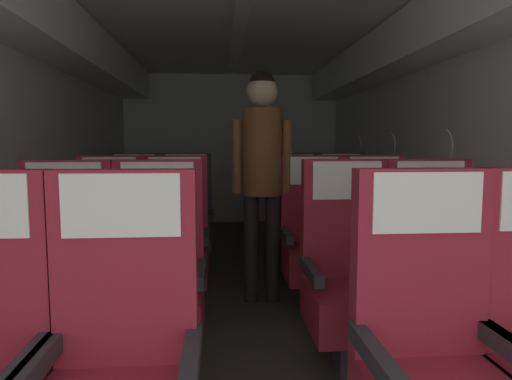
{
  "coord_description": "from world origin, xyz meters",
  "views": [
    {
      "loc": [
        -0.17,
        -0.05,
        1.15
      ],
      "look_at": [
        0.09,
        3.29,
        0.81
      ],
      "focal_mm": 31.74,
      "sensor_mm": 36.0,
      "label": 1
    }
  ],
  "objects_px": {
    "seat_b_right_aisle": "(435,279)",
    "seat_b_right_window": "(350,280)",
    "seat_b_left_aisle": "(157,285)",
    "seat_d_left_aisle": "(186,223)",
    "seat_a_right_window": "(435,367)",
    "seat_a_left_aisle": "(120,378)",
    "seat_c_left_aisle": "(175,245)",
    "seat_b_left_window": "(62,287)",
    "seat_c_right_window": "(315,243)",
    "seat_d_left_window": "(134,223)",
    "flight_attendant": "(262,161)",
    "seat_c_right_aisle": "(377,242)",
    "seat_d_right_aisle": "(342,220)",
    "seat_c_left_window": "(109,246)",
    "seat_d_right_window": "(295,221)"
  },
  "relations": [
    {
      "from": "seat_b_right_window",
      "to": "seat_d_left_window",
      "type": "distance_m",
      "value": 2.31
    },
    {
      "from": "seat_a_right_window",
      "to": "seat_c_right_window",
      "type": "height_order",
      "value": "same"
    },
    {
      "from": "seat_a_left_aisle",
      "to": "seat_c_left_window",
      "type": "xyz_separation_m",
      "value": [
        -0.47,
        1.81,
        0.0
      ]
    },
    {
      "from": "seat_c_left_aisle",
      "to": "seat_c_right_window",
      "type": "bearing_deg",
      "value": 0.01
    },
    {
      "from": "seat_a_left_aisle",
      "to": "seat_c_right_window",
      "type": "relative_size",
      "value": 1.0
    },
    {
      "from": "seat_a_right_window",
      "to": "seat_b_left_aisle",
      "type": "relative_size",
      "value": 1.0
    },
    {
      "from": "seat_c_left_window",
      "to": "seat_c_right_aisle",
      "type": "bearing_deg",
      "value": -0.49
    },
    {
      "from": "seat_b_left_window",
      "to": "seat_c_right_aisle",
      "type": "height_order",
      "value": "same"
    },
    {
      "from": "seat_c_right_window",
      "to": "flight_attendant",
      "type": "xyz_separation_m",
      "value": [
        -0.37,
        0.11,
        0.58
      ]
    },
    {
      "from": "seat_d_left_aisle",
      "to": "seat_d_right_aisle",
      "type": "xyz_separation_m",
      "value": [
        1.43,
        0.01,
        0.0
      ]
    },
    {
      "from": "seat_c_right_window",
      "to": "seat_d_right_window",
      "type": "bearing_deg",
      "value": 89.74
    },
    {
      "from": "seat_c_left_window",
      "to": "seat_c_right_window",
      "type": "relative_size",
      "value": 1.0
    },
    {
      "from": "seat_a_right_window",
      "to": "seat_c_right_window",
      "type": "bearing_deg",
      "value": 90.09
    },
    {
      "from": "seat_d_right_aisle",
      "to": "seat_c_left_aisle",
      "type": "bearing_deg",
      "value": -147.42
    },
    {
      "from": "seat_d_left_window",
      "to": "flight_attendant",
      "type": "distance_m",
      "value": 1.46
    },
    {
      "from": "seat_a_left_aisle",
      "to": "seat_b_left_aisle",
      "type": "height_order",
      "value": "same"
    },
    {
      "from": "seat_a_left_aisle",
      "to": "seat_c_right_window",
      "type": "xyz_separation_m",
      "value": [
        0.98,
        1.8,
        0.0
      ]
    },
    {
      "from": "seat_a_right_window",
      "to": "seat_c_left_aisle",
      "type": "bearing_deg",
      "value": 118.69
    },
    {
      "from": "seat_b_left_aisle",
      "to": "seat_d_right_window",
      "type": "distance_m",
      "value": 2.05
    },
    {
      "from": "seat_d_right_aisle",
      "to": "seat_d_right_window",
      "type": "relative_size",
      "value": 1.0
    },
    {
      "from": "seat_b_left_aisle",
      "to": "seat_d_left_aisle",
      "type": "height_order",
      "value": "same"
    },
    {
      "from": "seat_c_right_aisle",
      "to": "seat_b_right_aisle",
      "type": "bearing_deg",
      "value": -90.73
    },
    {
      "from": "seat_c_right_window",
      "to": "seat_d_left_window",
      "type": "xyz_separation_m",
      "value": [
        -1.44,
        0.92,
        0.0
      ]
    },
    {
      "from": "seat_a_left_aisle",
      "to": "seat_c_left_window",
      "type": "relative_size",
      "value": 1.0
    },
    {
      "from": "seat_b_right_window",
      "to": "seat_c_left_window",
      "type": "xyz_separation_m",
      "value": [
        -1.44,
        0.91,
        0.0
      ]
    },
    {
      "from": "seat_b_right_aisle",
      "to": "seat_c_left_window",
      "type": "height_order",
      "value": "same"
    },
    {
      "from": "seat_d_left_aisle",
      "to": "seat_d_left_window",
      "type": "bearing_deg",
      "value": 179.97
    },
    {
      "from": "seat_b_left_window",
      "to": "seat_b_right_window",
      "type": "bearing_deg",
      "value": -0.16
    },
    {
      "from": "seat_b_right_aisle",
      "to": "seat_d_right_aisle",
      "type": "height_order",
      "value": "same"
    },
    {
      "from": "seat_a_left_aisle",
      "to": "seat_c_left_aisle",
      "type": "relative_size",
      "value": 1.0
    },
    {
      "from": "seat_b_right_window",
      "to": "seat_d_left_window",
      "type": "height_order",
      "value": "same"
    },
    {
      "from": "seat_b_right_aisle",
      "to": "seat_b_right_window",
      "type": "height_order",
      "value": "same"
    },
    {
      "from": "seat_b_left_window",
      "to": "seat_d_left_aisle",
      "type": "xyz_separation_m",
      "value": [
        0.47,
        1.81,
        0.0
      ]
    },
    {
      "from": "seat_d_left_aisle",
      "to": "seat_a_right_window",
      "type": "bearing_deg",
      "value": -70.2
    },
    {
      "from": "seat_b_right_window",
      "to": "seat_d_left_window",
      "type": "relative_size",
      "value": 1.0
    },
    {
      "from": "seat_b_right_window",
      "to": "seat_b_left_window",
      "type": "bearing_deg",
      "value": 179.84
    },
    {
      "from": "seat_b_right_window",
      "to": "seat_c_left_window",
      "type": "relative_size",
      "value": 1.0
    },
    {
      "from": "seat_b_right_aisle",
      "to": "flight_attendant",
      "type": "xyz_separation_m",
      "value": [
        -0.81,
        1.02,
        0.58
      ]
    },
    {
      "from": "seat_b_right_window",
      "to": "seat_d_left_aisle",
      "type": "height_order",
      "value": "same"
    },
    {
      "from": "seat_c_right_window",
      "to": "flight_attendant",
      "type": "height_order",
      "value": "flight_attendant"
    },
    {
      "from": "seat_b_right_aisle",
      "to": "seat_d_left_aisle",
      "type": "bearing_deg",
      "value": 127.86
    },
    {
      "from": "seat_c_right_window",
      "to": "seat_d_left_aisle",
      "type": "distance_m",
      "value": 1.34
    },
    {
      "from": "seat_c_left_aisle",
      "to": "seat_c_right_window",
      "type": "relative_size",
      "value": 1.0
    },
    {
      "from": "seat_c_left_window",
      "to": "seat_d_left_aisle",
      "type": "xyz_separation_m",
      "value": [
        0.46,
        0.9,
        0.0
      ]
    },
    {
      "from": "seat_c_right_window",
      "to": "seat_d_right_aisle",
      "type": "height_order",
      "value": "same"
    },
    {
      "from": "seat_a_left_aisle",
      "to": "seat_d_left_aisle",
      "type": "xyz_separation_m",
      "value": [
        -0.0,
        2.72,
        0.0
      ]
    },
    {
      "from": "seat_d_right_aisle",
      "to": "flight_attendant",
      "type": "xyz_separation_m",
      "value": [
        -0.82,
        -0.81,
        0.58
      ]
    },
    {
      "from": "seat_b_left_aisle",
      "to": "seat_d_right_window",
      "type": "xyz_separation_m",
      "value": [
        0.99,
        1.79,
        0.0
      ]
    },
    {
      "from": "seat_c_right_aisle",
      "to": "seat_d_right_aisle",
      "type": "height_order",
      "value": "same"
    },
    {
      "from": "seat_a_right_window",
      "to": "seat_b_right_aisle",
      "type": "bearing_deg",
      "value": 63.96
    }
  ]
}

